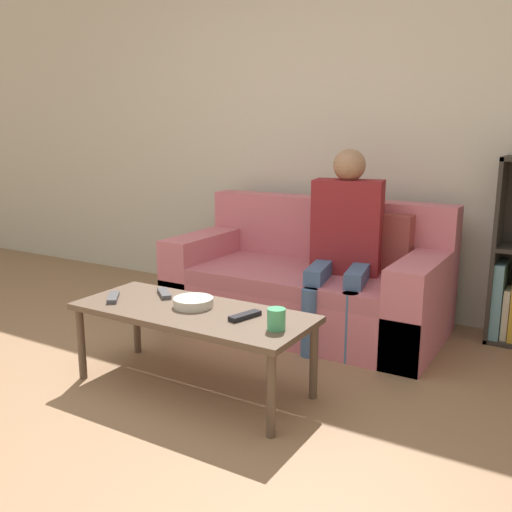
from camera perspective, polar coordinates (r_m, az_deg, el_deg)
ground_plane at (r=2.51m, az=-17.92°, el=-18.44°), size 22.00×22.00×0.00m
wall_back at (r=4.14m, az=7.22°, el=13.03°), size 12.00×0.06×2.60m
couch at (r=3.72m, az=5.26°, el=-2.91°), size 1.72×0.85×0.81m
coffee_table at (r=2.81m, az=-6.40°, el=-6.12°), size 1.20×0.49×0.41m
person_adult at (r=3.46m, az=8.89°, el=2.26°), size 0.47×0.65×1.15m
cup_near at (r=2.50m, az=2.05°, el=-6.32°), size 0.08×0.08×0.10m
tv_remote_0 at (r=2.65m, az=-1.11°, el=-6.00°), size 0.09×0.18×0.02m
tv_remote_1 at (r=3.04m, az=-9.17°, el=-3.71°), size 0.16×0.15×0.02m
tv_remote_2 at (r=3.02m, az=-14.09°, el=-4.04°), size 0.14×0.16×0.02m
snack_bowl at (r=2.83m, az=-6.29°, el=-4.62°), size 0.20×0.20×0.05m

